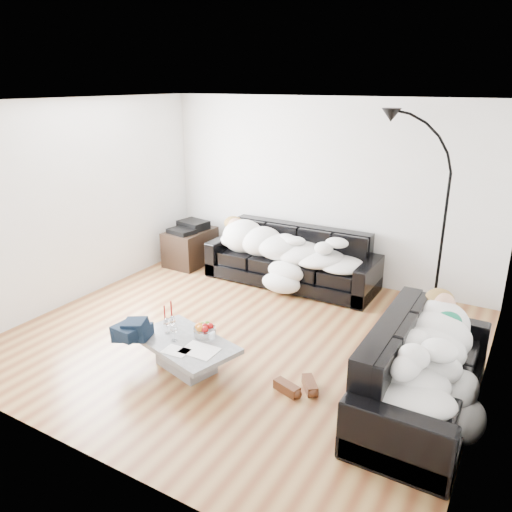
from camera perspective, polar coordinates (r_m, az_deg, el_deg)
The scene contains 24 objects.
ground at distance 5.82m, azimuth -1.50°, elevation -9.25°, with size 5.00×5.00×0.00m, color brown.
wall_back at distance 7.27m, azimuth 7.80°, elevation 7.40°, with size 5.00×0.02×2.60m, color silver.
wall_left at distance 6.93m, azimuth -19.60°, elevation 5.86°, with size 0.02×4.50×2.60m, color silver.
wall_right at distance 4.59m, azimuth 25.98°, elevation -1.56°, with size 0.02×4.50×2.60m, color silver.
ceiling at distance 5.11m, azimuth -1.77°, elevation 17.27°, with size 5.00×5.00×0.00m, color white.
sofa_back at distance 7.16m, azimuth 4.06°, elevation -0.13°, with size 2.46×0.85×0.80m, color black.
sofa_right at distance 4.72m, azimuth 18.68°, elevation -12.16°, with size 1.98×0.85×0.80m, color black.
sleeper_back at distance 7.05m, azimuth 3.92°, elevation 1.49°, with size 2.08×0.72×0.42m, color silver, non-canonical shape.
sleeper_right at distance 4.61m, azimuth 18.98°, elevation -9.75°, with size 1.70×0.72×0.42m, color silver, non-canonical shape.
teal_cushion at distance 5.12m, azimuth 19.88°, elevation -5.68°, with size 0.36×0.30×0.20m, color #0E6444.
coffee_table at distance 5.22m, azimuth -8.03°, elevation -11.09°, with size 1.08×0.63×0.31m, color #939699.
fruit_bowl at distance 5.18m, azimuth -5.88°, elevation -8.35°, with size 0.23×0.23×0.14m, color white.
wine_glass_a at distance 5.29m, azimuth -9.50°, elevation -7.69°, with size 0.07×0.07×0.18m, color white.
wine_glass_b at distance 5.27m, azimuth -10.11°, elevation -7.88°, with size 0.07×0.07×0.17m, color white.
wine_glass_c at distance 5.13m, azimuth -9.33°, elevation -8.66°, with size 0.07×0.07×0.17m, color white.
candle_left at distance 5.45m, azimuth -10.39°, elevation -6.68°, with size 0.04×0.04×0.21m, color maroon.
candle_right at distance 5.47m, azimuth -9.64°, elevation -6.33°, with size 0.05×0.05×0.25m, color maroon.
newspaper_a at distance 4.95m, azimuth -6.47°, elevation -10.64°, with size 0.35×0.27×0.01m, color silver.
newspaper_b at distance 4.97m, azimuth -9.12°, elevation -10.63°, with size 0.25×0.18×0.01m, color silver.
navy_jacket at distance 5.18m, azimuth -13.96°, elevation -7.61°, with size 0.38×0.32×0.19m, color black, non-canonical shape.
shoes at distance 4.90m, azimuth 4.78°, elevation -14.60°, with size 0.47×0.34×0.11m, color #472311, non-canonical shape.
av_cabinet at distance 8.05m, azimuth -7.50°, elevation 1.05°, with size 0.56×0.81×0.56m, color black.
stereo at distance 7.95m, azimuth -7.61°, elevation 3.39°, with size 0.44×0.34×0.13m, color black.
floor_lamp at distance 6.41m, azimuth 20.62°, elevation 2.78°, with size 0.80×0.32×2.19m, color black, non-canonical shape.
Camera 1 is at (2.69, -4.34, 2.79)m, focal length 35.00 mm.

